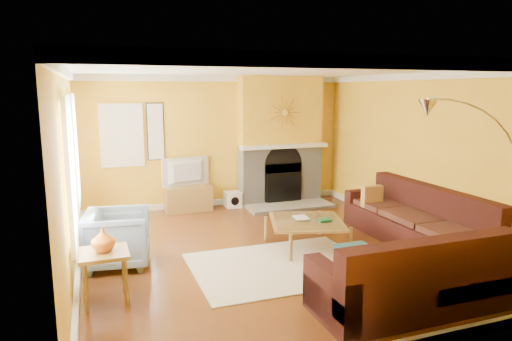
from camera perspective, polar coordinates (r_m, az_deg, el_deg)
name	(u,v)px	position (r m, az deg, el deg)	size (l,w,h in m)	color
floor	(269,251)	(7.07, 1.66, -10.03)	(5.50, 6.00, 0.02)	brown
ceiling	(270,69)	(6.64, 1.78, 12.58)	(5.50, 6.00, 0.02)	white
wall_back	(216,142)	(9.56, -4.96, 3.62)	(5.50, 0.02, 2.70)	yellow
wall_front	(398,215)	(4.14, 17.33, -5.38)	(5.50, 0.02, 2.70)	yellow
wall_left	(68,175)	(6.27, -22.45, -0.53)	(0.02, 6.00, 2.70)	yellow
wall_right	(422,154)	(8.15, 20.09, 1.92)	(0.02, 6.00, 2.70)	yellow
baseboard	(269,247)	(7.04, 1.66, -9.50)	(5.50, 6.00, 0.12)	white
crown_molding	(270,74)	(6.64, 1.77, 11.97)	(5.50, 6.00, 0.12)	white
window_left_near	(74,151)	(7.53, -21.84, 2.33)	(0.06, 1.22, 1.72)	white
window_left_far	(69,171)	(5.65, -22.38, -0.06)	(0.06, 1.22, 1.72)	white
window_back	(122,135)	(9.19, -16.45, 4.23)	(0.82, 0.06, 1.22)	white
wall_art	(156,132)	(9.25, -12.44, 4.76)	(0.34, 0.04, 1.14)	white
fireplace	(280,140)	(9.80, 3.02, 3.80)	(1.80, 0.40, 2.70)	#9E9B96
mantel	(284,146)	(9.59, 3.57, 3.05)	(1.92, 0.22, 0.08)	white
hearth	(290,206)	(9.54, 4.24, -4.45)	(1.80, 0.70, 0.06)	#9E9B96
sunburst	(285,113)	(9.54, 3.60, 7.24)	(0.70, 0.04, 0.70)	olive
rug	(280,266)	(6.47, 3.01, -11.81)	(2.40, 1.80, 0.02)	beige
sectional_sofa	(372,230)	(6.73, 14.33, -7.27)	(3.05, 3.63, 0.90)	#371511
coffee_table	(307,234)	(7.19, 6.35, -7.83)	(1.09, 1.09, 0.43)	white
media_console	(188,198)	(9.32, -8.46, -3.48)	(0.92, 0.42, 0.51)	olive
tv	(188,172)	(9.21, -8.55, -0.21)	(0.99, 0.13, 0.57)	black
subwoofer	(233,199)	(9.55, -2.93, -3.62)	(0.32, 0.32, 0.32)	white
armchair	(118,238)	(6.65, -16.91, -8.11)	(0.84, 0.87, 0.79)	gray
side_table	(105,276)	(5.67, -18.32, -12.42)	(0.54, 0.54, 0.60)	olive
vase	(103,240)	(5.52, -18.58, -8.21)	(0.27, 0.27, 0.28)	orange
book	(294,218)	(7.15, 4.81, -5.99)	(0.21, 0.29, 0.03)	white
arc_lamp	(475,203)	(5.74, 25.65, -3.64)	(1.46, 0.36, 2.32)	silver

